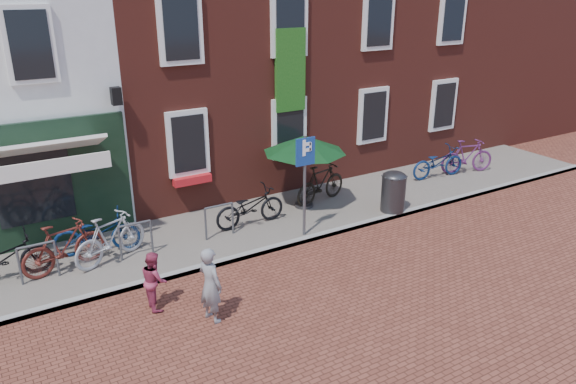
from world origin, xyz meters
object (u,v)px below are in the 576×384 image
litter_bin (394,189)px  bicycle_2 (97,233)px  parking_sign (305,169)px  bicycle_7 (467,156)px  bicycle_1 (64,246)px  bicycle_0 (2,258)px  bicycle_5 (321,183)px  woman (210,285)px  bicycle_4 (250,207)px  bicycle_3 (110,238)px  boy (154,280)px  parasol (305,141)px  bicycle_6 (438,162)px

litter_bin → bicycle_2: 7.48m
parking_sign → bicycle_2: bearing=160.3°
litter_bin → bicycle_7: 4.29m
bicycle_1 → bicycle_2: bicycle_1 is taller
bicycle_0 → bicycle_5: bearing=-89.5°
litter_bin → parking_sign: 3.03m
woman → bicycle_4: 4.03m
bicycle_2 → bicycle_5: bearing=-76.2°
bicycle_0 → bicycle_1: bicycle_1 is taller
woman → bicycle_3: woman is taller
boy → bicycle_1: (-1.21, 2.21, 0.07)m
litter_bin → bicycle_3: 7.21m
parking_sign → bicycle_4: (-0.85, 1.19, -1.19)m
bicycle_0 → bicycle_7: size_ratio=1.03×
parasol → bicycle_1: 6.35m
bicycle_3 → parasol: bearing=-107.4°
bicycle_5 → bicycle_0: bearing=79.2°
parasol → bicycle_1: bearing=-176.6°
litter_bin → boy: (-6.87, -1.12, -0.13)m
boy → bicycle_6: bearing=-74.1°
parking_sign → bicycle_2: parking_sign is taller
litter_bin → parasol: (-1.87, 1.47, 1.24)m
bicycle_0 → boy: bearing=-136.6°
litter_bin → bicycle_3: size_ratio=0.65×
parking_sign → bicycle_7: (6.95, 1.26, -1.14)m
litter_bin → bicycle_7: bearing=16.2°
bicycle_1 → bicycle_3: (0.94, -0.09, 0.00)m
woman → bicycle_0: (-3.10, 3.36, -0.14)m
parking_sign → bicycle_6: size_ratio=1.32×
woman → bicycle_5: 6.02m
boy → bicycle_0: (-2.36, 2.42, 0.01)m
bicycle_1 → bicycle_7: bearing=-102.7°
parasol → woman: bearing=-140.3°
bicycle_2 → bicycle_6: (10.30, -0.21, 0.00)m
woman → bicycle_6: woman is taller
bicycle_4 → bicycle_0: bearing=87.6°
parking_sign → bicycle_4: 1.89m
parking_sign → bicycle_3: bearing=166.1°
parasol → bicycle_0: bearing=-178.7°
parking_sign → bicycle_3: (-4.31, 1.07, -1.14)m
bicycle_0 → bicycle_4: bearing=-92.8°
bicycle_6 → parking_sign: bearing=109.5°
parasol → bicycle_6: parasol is taller
parasol → bicycle_5: bearing=4.7°
litter_bin → bicycle_6: (2.99, 1.33, -0.12)m
litter_bin → woman: (-6.13, -2.06, 0.02)m
bicycle_4 → bicycle_7: (7.80, 0.07, 0.05)m
bicycle_3 → bicycle_5: bearing=-107.4°
parking_sign → bicycle_1: parking_sign is taller
boy → bicycle_7: size_ratio=0.64×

